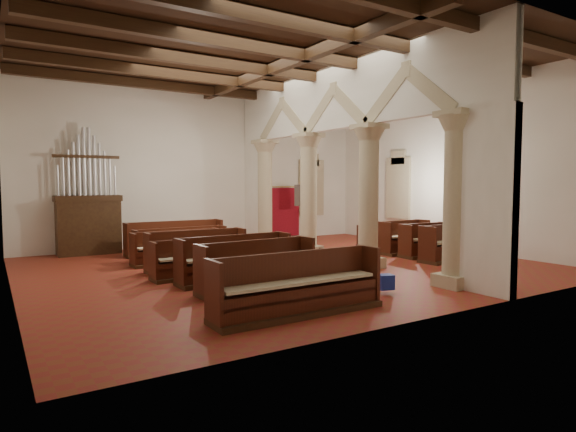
# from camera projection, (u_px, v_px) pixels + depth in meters

# --- Properties ---
(floor) EXTENTS (14.00, 14.00, 0.00)m
(floor) POSITION_uv_depth(u_px,v_px,m) (287.00, 266.00, 14.09)
(floor) COLOR maroon
(floor) RESTS_ON ground
(ceiling) EXTENTS (14.00, 14.00, 0.00)m
(ceiling) POSITION_uv_depth(u_px,v_px,m) (287.00, 57.00, 13.67)
(ceiling) COLOR black
(ceiling) RESTS_ON wall_back
(wall_back) EXTENTS (14.00, 0.02, 6.00)m
(wall_back) POSITION_uv_depth(u_px,v_px,m) (206.00, 168.00, 18.95)
(wall_back) COLOR white
(wall_back) RESTS_ON floor
(wall_front) EXTENTS (14.00, 0.02, 6.00)m
(wall_front) POSITION_uv_depth(u_px,v_px,m) (460.00, 152.00, 8.81)
(wall_front) COLOR white
(wall_front) RESTS_ON floor
(wall_left) EXTENTS (0.02, 12.00, 6.00)m
(wall_left) POSITION_uv_depth(u_px,v_px,m) (6.00, 156.00, 10.17)
(wall_left) COLOR white
(wall_left) RESTS_ON floor
(wall_right) EXTENTS (0.02, 12.00, 6.00)m
(wall_right) POSITION_uv_depth(u_px,v_px,m) (449.00, 167.00, 17.58)
(wall_right) COLOR white
(wall_right) RESTS_ON floor
(ceiling_beams) EXTENTS (13.80, 11.80, 0.30)m
(ceiling_beams) POSITION_uv_depth(u_px,v_px,m) (287.00, 63.00, 13.68)
(ceiling_beams) COLOR #392612
(ceiling_beams) RESTS_ON wall_back
(arcade) EXTENTS (0.90, 11.90, 6.00)m
(arcade) POSITION_uv_depth(u_px,v_px,m) (336.00, 146.00, 14.79)
(arcade) COLOR tan
(arcade) RESTS_ON floor
(window_right_a) EXTENTS (0.03, 1.00, 2.20)m
(window_right_a) POSITION_uv_depth(u_px,v_px,m) (484.00, 189.00, 16.36)
(window_right_a) COLOR #39805B
(window_right_a) RESTS_ON wall_right
(window_right_b) EXTENTS (0.03, 1.00, 2.20)m
(window_right_b) POSITION_uv_depth(u_px,v_px,m) (399.00, 188.00, 19.74)
(window_right_b) COLOR #39805B
(window_right_b) RESTS_ON wall_right
(window_back) EXTENTS (1.00, 0.03, 2.20)m
(window_back) POSITION_uv_depth(u_px,v_px,m) (311.00, 188.00, 21.64)
(window_back) COLOR #39805B
(window_back) RESTS_ON wall_back
(pipe_organ) EXTENTS (2.10, 0.85, 4.40)m
(pipe_organ) POSITION_uv_depth(u_px,v_px,m) (88.00, 214.00, 16.26)
(pipe_organ) COLOR #392612
(pipe_organ) RESTS_ON floor
(lectern) EXTENTS (0.54, 0.56, 1.15)m
(lectern) POSITION_uv_depth(u_px,v_px,m) (110.00, 239.00, 16.67)
(lectern) COLOR #3E2613
(lectern) RESTS_ON floor
(dossal_curtain) EXTENTS (1.80, 0.07, 2.17)m
(dossal_curtain) POSITION_uv_depth(u_px,v_px,m) (283.00, 212.00, 20.87)
(dossal_curtain) COLOR maroon
(dossal_curtain) RESTS_ON floor
(processional_banner) EXTENTS (0.56, 0.71, 2.53)m
(processional_banner) POSITION_uv_depth(u_px,v_px,m) (301.00, 221.00, 20.38)
(processional_banner) COLOR #392612
(processional_banner) RESTS_ON floor
(hymnal_box_a) EXTENTS (0.39, 0.34, 0.33)m
(hymnal_box_a) POSITION_uv_depth(u_px,v_px,m) (386.00, 282.00, 10.51)
(hymnal_box_a) COLOR navy
(hymnal_box_a) RESTS_ON floor
(hymnal_box_b) EXTENTS (0.39, 0.34, 0.34)m
(hymnal_box_b) POSITION_uv_depth(u_px,v_px,m) (329.00, 271.00, 11.70)
(hymnal_box_b) COLOR navy
(hymnal_box_b) RESTS_ON floor
(hymnal_box_c) EXTENTS (0.45, 0.41, 0.36)m
(hymnal_box_c) POSITION_uv_depth(u_px,v_px,m) (256.00, 259.00, 13.58)
(hymnal_box_c) COLOR navy
(hymnal_box_c) RESTS_ON floor
(tube_heater_a) EXTENTS (1.08, 0.18, 0.11)m
(tube_heater_a) POSITION_uv_depth(u_px,v_px,m) (256.00, 302.00, 9.13)
(tube_heater_a) COLOR silver
(tube_heater_a) RESTS_ON floor
(tube_heater_b) EXTENTS (1.06, 0.44, 0.11)m
(tube_heater_b) POSITION_uv_depth(u_px,v_px,m) (293.00, 284.00, 10.74)
(tube_heater_b) COLOR white
(tube_heater_b) RESTS_ON floor
(nave_pew_0) EXTENTS (3.44, 0.77, 1.15)m
(nave_pew_0) POSITION_uv_depth(u_px,v_px,m) (299.00, 294.00, 8.85)
(nave_pew_0) COLOR #392612
(nave_pew_0) RESTS_ON floor
(nave_pew_1) EXTENTS (2.53, 0.81, 0.98)m
(nave_pew_1) POSITION_uv_depth(u_px,v_px,m) (283.00, 286.00, 9.85)
(nave_pew_1) COLOR #392612
(nave_pew_1) RESTS_ON floor
(nave_pew_2) EXTENTS (2.86, 0.92, 1.13)m
(nave_pew_2) POSITION_uv_depth(u_px,v_px,m) (257.00, 274.00, 10.81)
(nave_pew_2) COLOR #392612
(nave_pew_2) RESTS_ON floor
(nave_pew_3) EXTENTS (2.93, 0.84, 1.13)m
(nave_pew_3) POSITION_uv_depth(u_px,v_px,m) (235.00, 266.00, 11.85)
(nave_pew_3) COLOR #392612
(nave_pew_3) RESTS_ON floor
(nave_pew_4) EXTENTS (2.93, 0.74, 0.99)m
(nave_pew_4) POSITION_uv_depth(u_px,v_px,m) (207.00, 264.00, 12.51)
(nave_pew_4) COLOR #392612
(nave_pew_4) RESTS_ON floor
(nave_pew_5) EXTENTS (2.79, 0.74, 1.10)m
(nave_pew_5) POSITION_uv_depth(u_px,v_px,m) (197.00, 257.00, 13.40)
(nave_pew_5) COLOR #392612
(nave_pew_5) RESTS_ON floor
(nave_pew_6) EXTENTS (2.75, 0.79, 0.98)m
(nave_pew_6) POSITION_uv_depth(u_px,v_px,m) (177.00, 253.00, 14.50)
(nave_pew_6) COLOR #392612
(nave_pew_6) RESTS_ON floor
(nave_pew_7) EXTENTS (2.98, 0.82, 1.01)m
(nave_pew_7) POSITION_uv_depth(u_px,v_px,m) (181.00, 249.00, 15.19)
(nave_pew_7) COLOR #392612
(nave_pew_7) RESTS_ON floor
(nave_pew_8) EXTENTS (3.30, 0.80, 1.12)m
(nave_pew_8) POSITION_uv_depth(u_px,v_px,m) (175.00, 243.00, 16.39)
(nave_pew_8) COLOR #392612
(nave_pew_8) RESTS_ON floor
(aisle_pew_0) EXTENTS (2.19, 0.88, 1.13)m
(aisle_pew_0) POSITION_uv_depth(u_px,v_px,m) (449.00, 249.00, 14.92)
(aisle_pew_0) COLOR #392612
(aisle_pew_0) RESTS_ON floor
(aisle_pew_1) EXTENTS (1.91, 0.84, 1.10)m
(aisle_pew_1) POSITION_uv_depth(u_px,v_px,m) (426.00, 245.00, 15.77)
(aisle_pew_1) COLOR #392612
(aisle_pew_1) RESTS_ON floor
(aisle_pew_2) EXTENTS (1.97, 0.81, 1.13)m
(aisle_pew_2) POSITION_uv_depth(u_px,v_px,m) (404.00, 242.00, 16.52)
(aisle_pew_2) COLOR #392612
(aisle_pew_2) RESTS_ON floor
(aisle_pew_3) EXTENTS (1.96, 0.71, 0.95)m
(aisle_pew_3) POSITION_uv_depth(u_px,v_px,m) (383.00, 242.00, 17.13)
(aisle_pew_3) COLOR #392612
(aisle_pew_3) RESTS_ON floor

